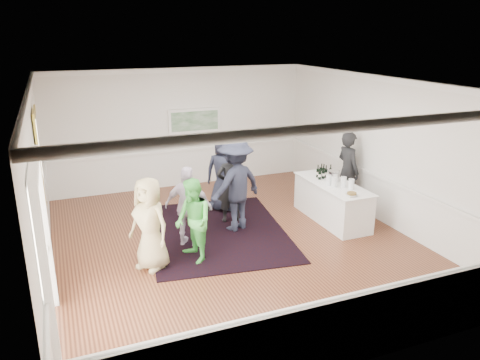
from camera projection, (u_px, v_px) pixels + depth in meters
name	position (u px, v px, depth m)	size (l,w,h in m)	color
floor	(234.00, 242.00, 9.54)	(8.00, 8.00, 0.00)	brown
ceiling	(233.00, 83.00, 8.56)	(7.00, 8.00, 0.02)	white
wall_left	(38.00, 188.00, 7.80)	(0.02, 8.00, 3.20)	white
wall_right	(382.00, 150.00, 10.29)	(0.02, 8.00, 3.20)	white
wall_back	(180.00, 128.00, 12.58)	(7.00, 0.02, 3.20)	white
wall_front	(356.00, 254.00, 5.51)	(7.00, 0.02, 3.20)	white
wainscoting	(234.00, 219.00, 9.38)	(7.00, 8.00, 1.00)	white
mirror	(40.00, 158.00, 8.91)	(0.05, 1.25, 1.85)	gold
doorway	(43.00, 243.00, 6.20)	(0.10, 1.78, 2.56)	white
landscape_painting	(195.00, 121.00, 12.62)	(1.44, 0.06, 0.66)	white
area_rug	(217.00, 231.00, 10.00)	(2.82, 3.70, 0.02)	black
serving_table	(332.00, 202.00, 10.51)	(0.83, 2.17, 0.88)	white
bartender	(348.00, 171.00, 11.07)	(0.69, 0.45, 1.88)	black
guest_tan	(150.00, 224.00, 8.26)	(0.83, 0.54, 1.71)	tan
guest_green	(193.00, 221.00, 8.54)	(0.77, 0.60, 1.58)	#54D456
guest_lilac	(188.00, 207.00, 9.17)	(0.95, 0.40, 1.63)	silver
guest_dark_a	(235.00, 185.00, 9.86)	(1.30, 0.75, 2.02)	#202436
guest_dark_b	(230.00, 185.00, 10.32)	(0.62, 0.41, 1.70)	black
guest_navy	(224.00, 173.00, 10.99)	(0.90, 0.59, 1.85)	#202436
wine_bottles	(323.00, 171.00, 10.74)	(0.41, 0.28, 0.31)	black
juice_pitchers	(339.00, 182.00, 10.09)	(0.41, 0.55, 0.24)	#7FAB3D
ice_bucket	(334.00, 176.00, 10.47)	(0.26, 0.26, 0.24)	silver
nut_bowl	(352.00, 194.00, 9.56)	(0.24, 0.24, 0.08)	white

